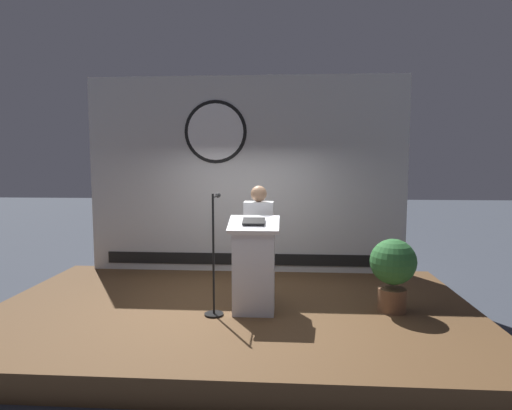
# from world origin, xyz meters

# --- Properties ---
(ground_plane) EXTENTS (40.00, 40.00, 0.00)m
(ground_plane) POSITION_xyz_m (0.00, 0.00, 0.00)
(ground_plane) COLOR #383D47
(stage_platform) EXTENTS (6.40, 4.00, 0.30)m
(stage_platform) POSITION_xyz_m (0.00, 0.00, 0.15)
(stage_platform) COLOR brown
(stage_platform) RESTS_ON ground
(banner_display) EXTENTS (5.49, 0.12, 3.38)m
(banner_display) POSITION_xyz_m (-0.01, 1.85, 1.99)
(banner_display) COLOR silver
(banner_display) RESTS_ON stage_platform
(podium) EXTENTS (0.64, 0.50, 1.22)m
(podium) POSITION_xyz_m (0.29, -0.24, 0.89)
(podium) COLOR silver
(podium) RESTS_ON stage_platform
(speaker_person) EXTENTS (0.40, 0.26, 1.60)m
(speaker_person) POSITION_xyz_m (0.32, 0.24, 1.12)
(speaker_person) COLOR black
(speaker_person) RESTS_ON stage_platform
(microphone_stand) EXTENTS (0.24, 0.56, 1.53)m
(microphone_stand) POSITION_xyz_m (-0.20, -0.34, 0.85)
(microphone_stand) COLOR black
(microphone_stand) RESTS_ON stage_platform
(potted_plant) EXTENTS (0.59, 0.59, 0.94)m
(potted_plant) POSITION_xyz_m (2.06, -0.09, 0.87)
(potted_plant) COLOR brown
(potted_plant) RESTS_ON stage_platform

